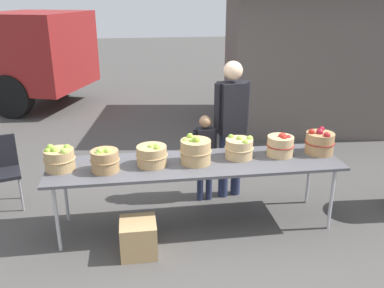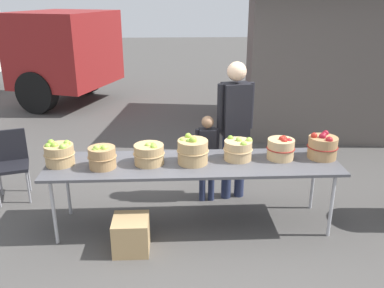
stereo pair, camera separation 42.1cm
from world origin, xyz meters
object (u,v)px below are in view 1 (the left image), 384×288
(folding_chair, at_px, (1,167))
(apple_basket_green_2, at_px, (152,155))
(apple_basket_green_4, at_px, (239,148))
(child_customer, at_px, (205,152))
(apple_basket_red_1, at_px, (320,142))
(apple_basket_green_1, at_px, (105,160))
(apple_basket_green_3, at_px, (195,151))
(apple_basket_red_0, at_px, (280,145))
(produce_crate, at_px, (138,238))
(market_table, at_px, (196,165))
(vendor_adult, at_px, (231,120))
(apple_basket_green_0, at_px, (59,159))

(folding_chair, bearing_deg, apple_basket_green_2, -40.69)
(apple_basket_green_4, xyz_separation_m, child_customer, (-0.29, 0.49, -0.22))
(apple_basket_green_2, xyz_separation_m, apple_basket_red_1, (1.87, 0.08, 0.02))
(apple_basket_red_1, relative_size, folding_chair, 0.38)
(apple_basket_green_1, distance_m, apple_basket_red_1, 2.35)
(apple_basket_green_3, xyz_separation_m, apple_basket_red_0, (0.96, 0.08, -0.02))
(produce_crate, bearing_deg, child_customer, 50.63)
(apple_basket_red_1, bearing_deg, child_customer, 157.83)
(market_table, distance_m, apple_basket_green_4, 0.51)
(vendor_adult, relative_size, folding_chair, 1.99)
(apple_basket_green_3, xyz_separation_m, child_customer, (0.21, 0.57, -0.24))
(produce_crate, bearing_deg, market_table, 35.39)
(apple_basket_green_2, bearing_deg, apple_basket_red_1, 2.31)
(vendor_adult, height_order, folding_chair, vendor_adult)
(apple_basket_green_1, height_order, apple_basket_red_1, apple_basket_red_1)
(apple_basket_green_2, bearing_deg, apple_basket_red_0, 2.87)
(apple_basket_green_0, relative_size, vendor_adult, 0.19)
(apple_basket_green_3, bearing_deg, apple_basket_green_0, 178.90)
(apple_basket_green_4, height_order, apple_basket_red_1, apple_basket_red_1)
(apple_basket_green_3, height_order, apple_basket_red_1, apple_basket_green_3)
(market_table, relative_size, apple_basket_green_1, 10.45)
(apple_basket_green_3, relative_size, apple_basket_red_0, 1.10)
(apple_basket_green_3, bearing_deg, child_customer, 70.31)
(apple_basket_green_1, bearing_deg, vendor_adult, 26.40)
(apple_basket_red_0, height_order, child_customer, child_customer)
(folding_chair, bearing_deg, child_customer, -21.74)
(apple_basket_green_2, xyz_separation_m, folding_chair, (-1.76, 0.78, -0.35))
(produce_crate, bearing_deg, apple_basket_green_1, 128.08)
(apple_basket_green_2, height_order, produce_crate, apple_basket_green_2)
(apple_basket_green_1, distance_m, apple_basket_green_4, 1.44)
(apple_basket_green_0, bearing_deg, apple_basket_green_4, 1.63)
(apple_basket_red_0, xyz_separation_m, folding_chair, (-3.17, 0.71, -0.36))
(folding_chair, bearing_deg, apple_basket_green_1, -50.65)
(apple_basket_green_0, relative_size, apple_basket_green_1, 1.07)
(apple_basket_green_3, xyz_separation_m, produce_crate, (-0.64, -0.45, -0.71))
(apple_basket_green_0, distance_m, child_customer, 1.70)
(market_table, height_order, produce_crate, market_table)
(apple_basket_green_0, xyz_separation_m, apple_basket_green_2, (0.93, -0.02, -0.01))
(vendor_adult, distance_m, child_customer, 0.50)
(market_table, relative_size, apple_basket_green_2, 9.32)
(apple_basket_green_2, relative_size, apple_basket_red_1, 1.01)
(apple_basket_green_0, xyz_separation_m, apple_basket_green_4, (1.88, 0.05, -0.01))
(apple_basket_green_2, bearing_deg, market_table, 0.15)
(apple_basket_red_1, distance_m, folding_chair, 3.72)
(apple_basket_green_3, bearing_deg, produce_crate, -144.57)
(market_table, xyz_separation_m, apple_basket_green_1, (-0.94, -0.08, 0.16))
(produce_crate, bearing_deg, folding_chair, 141.84)
(apple_basket_green_2, xyz_separation_m, apple_basket_green_4, (0.95, 0.08, 0.00))
(child_customer, bearing_deg, apple_basket_green_0, 16.82)
(apple_basket_green_1, relative_size, child_customer, 0.27)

